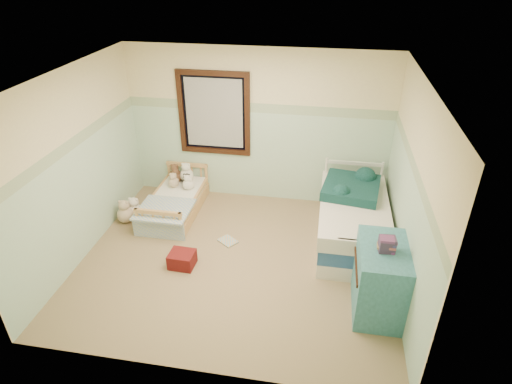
% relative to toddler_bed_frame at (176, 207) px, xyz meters
% --- Properties ---
extents(floor, '(4.20, 3.60, 0.02)m').
position_rel_toddler_bed_frame_xyz_m(floor, '(1.22, -1.05, -0.10)').
color(floor, olive).
rests_on(floor, ground).
extents(ceiling, '(4.20, 3.60, 0.02)m').
position_rel_toddler_bed_frame_xyz_m(ceiling, '(1.22, -1.05, 2.42)').
color(ceiling, silver).
rests_on(ceiling, wall_back).
extents(wall_back, '(4.20, 0.04, 2.50)m').
position_rel_toddler_bed_frame_xyz_m(wall_back, '(1.22, 0.75, 1.16)').
color(wall_back, beige).
rests_on(wall_back, floor).
extents(wall_front, '(4.20, 0.04, 2.50)m').
position_rel_toddler_bed_frame_xyz_m(wall_front, '(1.22, -2.85, 1.16)').
color(wall_front, beige).
rests_on(wall_front, floor).
extents(wall_left, '(0.04, 3.60, 2.50)m').
position_rel_toddler_bed_frame_xyz_m(wall_left, '(-0.88, -1.05, 1.16)').
color(wall_left, beige).
rests_on(wall_left, floor).
extents(wall_right, '(0.04, 3.60, 2.50)m').
position_rel_toddler_bed_frame_xyz_m(wall_right, '(3.32, -1.05, 1.16)').
color(wall_right, beige).
rests_on(wall_right, floor).
extents(wainscot_mint, '(4.20, 0.01, 1.50)m').
position_rel_toddler_bed_frame_xyz_m(wainscot_mint, '(1.22, 0.74, 0.66)').
color(wainscot_mint, '#A9CEB0').
rests_on(wainscot_mint, floor).
extents(border_strip, '(4.20, 0.01, 0.15)m').
position_rel_toddler_bed_frame_xyz_m(border_strip, '(1.22, 0.74, 1.48)').
color(border_strip, '#4A7949').
rests_on(border_strip, wall_back).
extents(window_frame, '(1.16, 0.06, 1.36)m').
position_rel_toddler_bed_frame_xyz_m(window_frame, '(0.52, 0.71, 1.36)').
color(window_frame, black).
rests_on(window_frame, wall_back).
extents(window_blinds, '(0.92, 0.01, 1.12)m').
position_rel_toddler_bed_frame_xyz_m(window_blinds, '(0.52, 0.72, 1.36)').
color(window_blinds, '#BBBBB7').
rests_on(window_blinds, window_frame).
extents(toddler_bed_frame, '(0.72, 1.45, 0.19)m').
position_rel_toddler_bed_frame_xyz_m(toddler_bed_frame, '(0.00, 0.00, 0.00)').
color(toddler_bed_frame, tan).
rests_on(toddler_bed_frame, floor).
extents(toddler_mattress, '(0.66, 1.39, 0.12)m').
position_rel_toddler_bed_frame_xyz_m(toddler_mattress, '(0.00, 0.00, 0.15)').
color(toddler_mattress, white).
rests_on(toddler_mattress, toddler_bed_frame).
extents(patchwork_quilt, '(0.79, 0.72, 0.03)m').
position_rel_toddler_bed_frame_xyz_m(patchwork_quilt, '(0.00, -0.45, 0.23)').
color(patchwork_quilt, '#7195D2').
rests_on(patchwork_quilt, toddler_mattress).
extents(plush_bed_brown, '(0.20, 0.20, 0.20)m').
position_rel_toddler_bed_frame_xyz_m(plush_bed_brown, '(-0.15, 0.50, 0.31)').
color(plush_bed_brown, brown).
rests_on(plush_bed_brown, toddler_mattress).
extents(plush_bed_white, '(0.23, 0.23, 0.23)m').
position_rel_toddler_bed_frame_xyz_m(plush_bed_white, '(0.05, 0.50, 0.33)').
color(plush_bed_white, silver).
rests_on(plush_bed_white, toddler_mattress).
extents(plush_bed_tan, '(0.17, 0.17, 0.17)m').
position_rel_toddler_bed_frame_xyz_m(plush_bed_tan, '(-0.10, 0.28, 0.30)').
color(plush_bed_tan, '#C3AB8A').
rests_on(plush_bed_tan, toddler_mattress).
extents(plush_bed_dark, '(0.17, 0.17, 0.17)m').
position_rel_toddler_bed_frame_xyz_m(plush_bed_dark, '(0.13, 0.28, 0.30)').
color(plush_bed_dark, black).
rests_on(plush_bed_dark, toddler_mattress).
extents(plush_floor_cream, '(0.24, 0.24, 0.24)m').
position_rel_toddler_bed_frame_xyz_m(plush_floor_cream, '(-0.58, -0.26, 0.03)').
color(plush_floor_cream, silver).
rests_on(plush_floor_cream, floor).
extents(plush_floor_tan, '(0.26, 0.26, 0.26)m').
position_rel_toddler_bed_frame_xyz_m(plush_floor_tan, '(-0.67, -0.41, 0.04)').
color(plush_floor_tan, '#C3AB8A').
rests_on(plush_floor_tan, floor).
extents(twin_bed_frame, '(0.91, 1.81, 0.22)m').
position_rel_toddler_bed_frame_xyz_m(twin_bed_frame, '(2.77, -0.34, 0.02)').
color(twin_bed_frame, silver).
rests_on(twin_bed_frame, floor).
extents(twin_boxspring, '(0.91, 1.81, 0.22)m').
position_rel_toddler_bed_frame_xyz_m(twin_boxspring, '(2.77, -0.34, 0.24)').
color(twin_boxspring, navy).
rests_on(twin_boxspring, twin_bed_frame).
extents(twin_mattress, '(0.94, 1.85, 0.22)m').
position_rel_toddler_bed_frame_xyz_m(twin_mattress, '(2.77, -0.34, 0.46)').
color(twin_mattress, silver).
rests_on(twin_mattress, twin_boxspring).
extents(teal_blanket, '(0.88, 0.92, 0.14)m').
position_rel_toddler_bed_frame_xyz_m(teal_blanket, '(2.72, -0.04, 0.64)').
color(teal_blanket, black).
rests_on(teal_blanket, twin_mattress).
extents(dresser, '(0.54, 0.87, 0.87)m').
position_rel_toddler_bed_frame_xyz_m(dresser, '(3.04, -1.63, 0.34)').
color(dresser, '#2C636A').
rests_on(dresser, floor).
extents(book_stack, '(0.18, 0.15, 0.17)m').
position_rel_toddler_bed_frame_xyz_m(book_stack, '(3.04, -1.67, 0.86)').
color(book_stack, '#45252A').
rests_on(book_stack, dresser).
extents(red_pillow, '(0.34, 0.30, 0.21)m').
position_rel_toddler_bed_frame_xyz_m(red_pillow, '(0.53, -1.28, 0.01)').
color(red_pillow, '#A51D1C').
rests_on(red_pillow, floor).
extents(floor_book, '(0.33, 0.32, 0.02)m').
position_rel_toddler_bed_frame_xyz_m(floor_book, '(1.01, -0.66, -0.08)').
color(floor_book, gold).
rests_on(floor_book, floor).
extents(extra_plush_0, '(0.17, 0.17, 0.17)m').
position_rel_toddler_bed_frame_xyz_m(extra_plush_0, '(0.07, 0.51, 0.30)').
color(extra_plush_0, silver).
rests_on(extra_plush_0, toddler_mattress).
extents(extra_plush_1, '(0.17, 0.17, 0.17)m').
position_rel_toddler_bed_frame_xyz_m(extra_plush_1, '(-0.12, 0.43, 0.30)').
color(extra_plush_1, brown).
rests_on(extra_plush_1, toddler_mattress).
extents(extra_plush_2, '(0.17, 0.17, 0.17)m').
position_rel_toddler_bed_frame_xyz_m(extra_plush_2, '(0.15, 0.24, 0.30)').
color(extra_plush_2, silver).
rests_on(extra_plush_2, toddler_mattress).
extents(extra_plush_3, '(0.16, 0.16, 0.16)m').
position_rel_toddler_bed_frame_xyz_m(extra_plush_3, '(0.18, 0.25, 0.29)').
color(extra_plush_3, silver).
rests_on(extra_plush_3, toddler_mattress).
extents(extra_plush_4, '(0.16, 0.16, 0.16)m').
position_rel_toddler_bed_frame_xyz_m(extra_plush_4, '(-0.10, 0.27, 0.29)').
color(extra_plush_4, '#C3AB8A').
rests_on(extra_plush_4, toddler_mattress).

